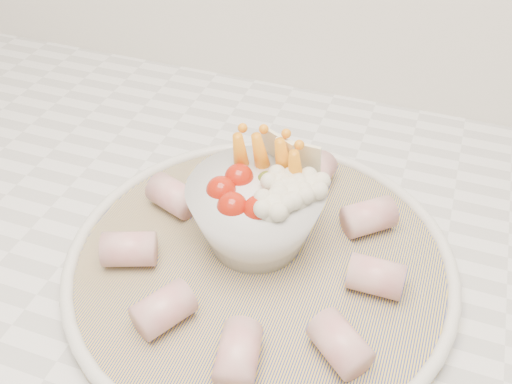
% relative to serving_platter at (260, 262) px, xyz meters
% --- Properties ---
extents(serving_platter, '(0.36, 0.36, 0.02)m').
position_rel_serving_platter_xyz_m(serving_platter, '(0.00, 0.00, 0.00)').
color(serving_platter, navy).
rests_on(serving_platter, kitchen_counter).
extents(veggie_bowl, '(0.12, 0.12, 0.10)m').
position_rel_serving_platter_xyz_m(veggie_bowl, '(-0.01, 0.02, 0.04)').
color(veggie_bowl, silver).
rests_on(veggie_bowl, serving_platter).
extents(cured_meat_rolls, '(0.26, 0.28, 0.03)m').
position_rel_serving_platter_xyz_m(cured_meat_rolls, '(-0.00, 0.00, 0.02)').
color(cured_meat_rolls, '#B85459').
rests_on(cured_meat_rolls, serving_platter).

